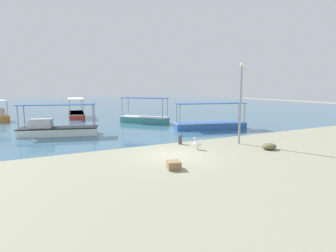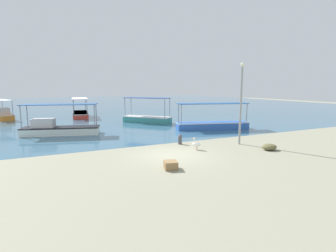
{
  "view_description": "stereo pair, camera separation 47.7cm",
  "coord_description": "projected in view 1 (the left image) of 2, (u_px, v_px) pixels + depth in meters",
  "views": [
    {
      "loc": [
        -6.98,
        -13.48,
        4.06
      ],
      "look_at": [
        1.16,
        3.08,
        1.25
      ],
      "focal_mm": 28.0,
      "sensor_mm": 36.0,
      "label": 1
    },
    {
      "loc": [
        -6.55,
        -13.68,
        4.06
      ],
      "look_at": [
        1.16,
        3.08,
        1.25
      ],
      "focal_mm": 28.0,
      "sensor_mm": 36.0,
      "label": 2
    }
  ],
  "objects": [
    {
      "name": "ground",
      "position": [
        173.0,
        155.0,
        15.62
      ],
      "size": [
        120.0,
        120.0,
        0.0
      ],
      "primitive_type": "plane",
      "color": "gray"
    },
    {
      "name": "harbor_water",
      "position": [
        74.0,
        105.0,
        58.2
      ],
      "size": [
        110.0,
        90.0,
        0.0
      ],
      "primitive_type": "cube",
      "color": "#38647F",
      "rests_on": "ground"
    },
    {
      "name": "fishing_boat_near_right",
      "position": [
        56.0,
        128.0,
        21.8
      ],
      "size": [
        6.45,
        3.29,
        2.59
      ],
      "color": "white",
      "rests_on": "harbor_water"
    },
    {
      "name": "fishing_boat_outer",
      "position": [
        145.0,
        118.0,
        29.42
      ],
      "size": [
        4.88,
        5.16,
        2.79
      ],
      "color": "teal",
      "rests_on": "harbor_water"
    },
    {
      "name": "fishing_boat_near_left",
      "position": [
        210.0,
        124.0,
        25.17
      ],
      "size": [
        7.09,
        3.22,
        2.47
      ],
      "color": "#3366BD",
      "rests_on": "harbor_water"
    },
    {
      "name": "fishing_boat_far_right",
      "position": [
        76.0,
        113.0,
        34.61
      ],
      "size": [
        2.49,
        6.43,
        2.5
      ],
      "color": "red",
      "rests_on": "harbor_water"
    },
    {
      "name": "pelican",
      "position": [
        197.0,
        144.0,
        16.91
      ],
      "size": [
        0.61,
        0.68,
        0.8
      ],
      "color": "#E0997A",
      "rests_on": "ground"
    },
    {
      "name": "lamp_post",
      "position": [
        241.0,
        99.0,
        18.24
      ],
      "size": [
        0.28,
        0.28,
        5.65
      ],
      "color": "gray",
      "rests_on": "ground"
    },
    {
      "name": "mooring_bollard",
      "position": [
        180.0,
        139.0,
        18.52
      ],
      "size": [
        0.28,
        0.28,
        0.71
      ],
      "color": "#47474C",
      "rests_on": "ground"
    },
    {
      "name": "net_pile",
      "position": [
        269.0,
        146.0,
        16.99
      ],
      "size": [
        0.97,
        0.83,
        0.4
      ],
      "primitive_type": "ellipsoid",
      "color": "brown",
      "rests_on": "ground"
    },
    {
      "name": "cargo_crate",
      "position": [
        174.0,
        165.0,
        12.96
      ],
      "size": [
        0.78,
        0.8,
        0.4
      ],
      "primitive_type": "cube",
      "rotation": [
        0.0,
        0.0,
        4.46
      ],
      "color": "olive",
      "rests_on": "ground"
    }
  ]
}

